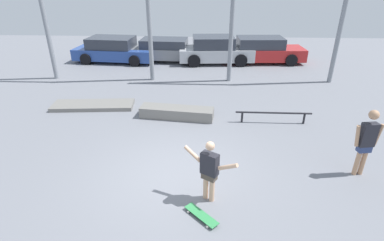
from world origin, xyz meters
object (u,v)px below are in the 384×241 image
(skateboard, at_px, (201,215))
(grind_box, at_px, (177,113))
(skateboarder, at_px, (209,169))
(manual_pad, at_px, (93,105))
(parked_car_blue, at_px, (114,50))
(parked_car_red, at_px, (262,50))
(bystander, at_px, (367,140))
(parked_car_silver, at_px, (215,50))
(parked_car_grey, at_px, (167,50))
(grind_rail, at_px, (273,114))

(skateboard, height_order, grind_box, grind_box)
(skateboarder, bearing_deg, manual_pad, 162.96)
(parked_car_blue, distance_m, parked_car_red, 8.25)
(bystander, bearing_deg, parked_car_blue, -58.13)
(manual_pad, bearing_deg, skateboarder, -48.82)
(parked_car_silver, bearing_deg, parked_car_red, 0.13)
(grind_box, height_order, parked_car_grey, parked_car_grey)
(grind_box, relative_size, manual_pad, 0.85)
(grind_box, xyz_separation_m, parked_car_red, (4.08, 7.39, 0.48))
(skateboard, distance_m, parked_car_blue, 13.01)
(skateboarder, bearing_deg, parked_car_red, 107.20)
(grind_box, distance_m, parked_car_blue, 8.37)
(skateboard, bearing_deg, parked_car_silver, 132.27)
(grind_box, bearing_deg, manual_pad, 166.65)
(grind_rail, xyz_separation_m, bystander, (1.55, -2.79, 0.67))
(parked_car_red, bearing_deg, parked_car_grey, 176.23)
(parked_car_blue, bearing_deg, skateboard, -61.87)
(parked_car_silver, relative_size, bystander, 2.37)
(parked_car_red, bearing_deg, skateboard, -107.45)
(skateboarder, relative_size, parked_car_grey, 0.31)
(grind_rail, xyz_separation_m, parked_car_grey, (-4.47, 7.74, 0.30))
(parked_car_blue, bearing_deg, skateboarder, -60.21)
(bystander, bearing_deg, parked_car_silver, -81.30)
(skateboarder, height_order, skateboard, skateboarder)
(manual_pad, distance_m, grind_rail, 6.54)
(grind_box, relative_size, parked_car_red, 0.56)
(skateboarder, distance_m, parked_car_blue, 12.54)
(parked_car_grey, xyz_separation_m, parked_car_silver, (2.72, -0.28, 0.08))
(manual_pad, xyz_separation_m, parked_car_silver, (4.70, 6.44, 0.62))
(parked_car_blue, bearing_deg, parked_car_silver, 4.59)
(parked_car_red, bearing_deg, bystander, -88.98)
(skateboard, relative_size, parked_car_grey, 0.16)
(grind_rail, bearing_deg, parked_car_blue, 134.60)
(grind_box, bearing_deg, parked_car_blue, 119.91)
(grind_rail, distance_m, parked_car_grey, 8.94)
(skateboarder, distance_m, skateboard, 0.95)
(parked_car_blue, relative_size, parked_car_silver, 1.10)
(manual_pad, relative_size, grind_rail, 1.19)
(grind_rail, bearing_deg, parked_car_silver, 103.20)
(parked_car_grey, bearing_deg, grind_rail, -56.60)
(skateboarder, height_order, grind_box, skateboarder)
(parked_car_blue, distance_m, parked_car_grey, 2.95)
(bystander, bearing_deg, manual_pad, -34.64)
(parked_car_silver, distance_m, bystander, 10.77)
(grind_box, bearing_deg, bystander, -32.52)
(skateboarder, relative_size, grind_box, 0.58)
(grind_rail, xyz_separation_m, parked_car_silver, (-1.75, 7.46, 0.38))
(parked_car_silver, xyz_separation_m, parked_car_red, (2.59, 0.19, -0.03))
(parked_car_silver, bearing_deg, bystander, -76.27)
(skateboarder, relative_size, parked_car_silver, 0.35)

